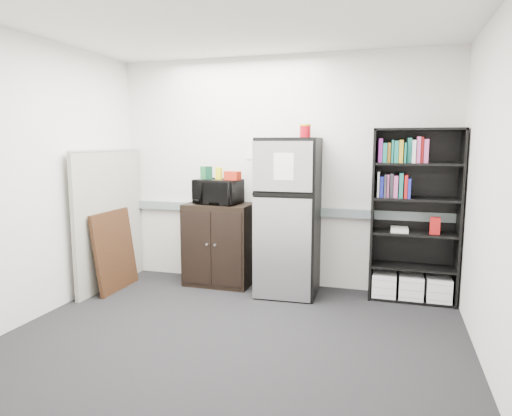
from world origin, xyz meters
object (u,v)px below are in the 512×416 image
(bookshelf, at_px, (415,217))
(microwave, at_px, (218,192))
(cabinet, at_px, (219,244))
(refrigerator, at_px, (289,217))
(cubicle_partition, at_px, (110,219))

(bookshelf, xyz_separation_m, microwave, (-2.21, -0.08, 0.21))
(cabinet, bearing_deg, refrigerator, -5.27)
(bookshelf, bearing_deg, microwave, -177.92)
(bookshelf, relative_size, microwave, 3.54)
(bookshelf, xyz_separation_m, cubicle_partition, (-3.43, -0.49, -0.10))
(refrigerator, bearing_deg, cubicle_partition, -173.08)
(cubicle_partition, distance_m, microwave, 1.32)
(bookshelf, distance_m, cubicle_partition, 3.46)
(bookshelf, height_order, microwave, bookshelf)
(bookshelf, bearing_deg, cabinet, -178.33)
(cubicle_partition, height_order, cabinet, cubicle_partition)
(microwave, distance_m, refrigerator, 0.91)
(cubicle_partition, height_order, microwave, cubicle_partition)
(microwave, bearing_deg, cabinet, 97.14)
(cabinet, relative_size, microwave, 1.88)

